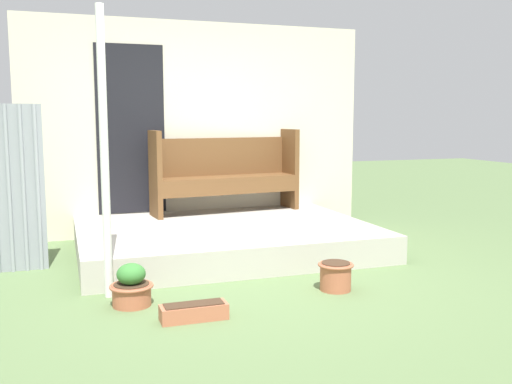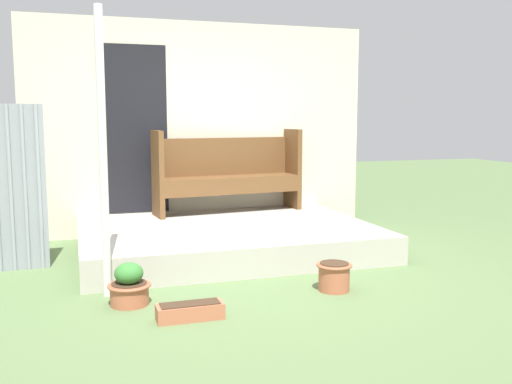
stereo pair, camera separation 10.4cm
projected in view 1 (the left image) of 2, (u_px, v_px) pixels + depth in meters
ground_plane at (242, 280)px, 5.07m from camera, size 24.00×24.00×0.00m
porch_slab at (225, 238)px, 6.16m from camera, size 3.07×2.25×0.28m
house_wall at (196, 129)px, 7.08m from camera, size 4.27×0.08×2.60m
support_post at (104, 155)px, 4.46m from camera, size 0.07×0.07×2.30m
bench at (225, 170)px, 6.97m from camera, size 1.85×0.58×1.01m
flower_pot_left at (132, 287)px, 4.38m from camera, size 0.34×0.34×0.33m
flower_pot_middle at (336, 275)px, 4.77m from camera, size 0.30×0.30×0.24m
planter_box_rect at (194, 312)px, 4.08m from camera, size 0.48×0.17×0.12m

